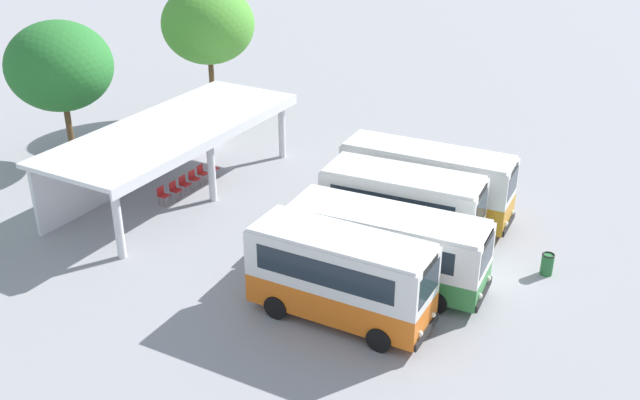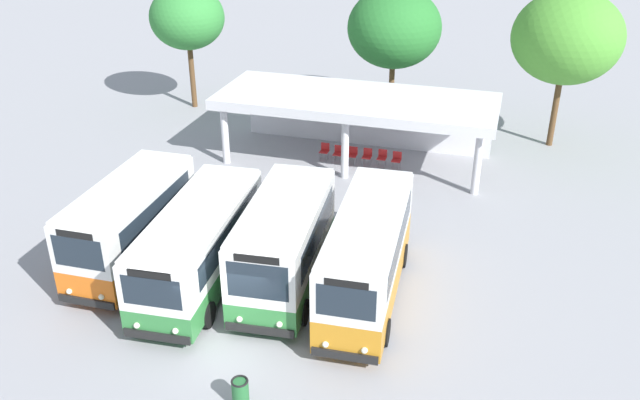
% 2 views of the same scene
% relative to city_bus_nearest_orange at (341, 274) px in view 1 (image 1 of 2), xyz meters
% --- Properties ---
extents(ground_plane, '(180.00, 180.00, 0.00)m').
position_rel_city_bus_nearest_orange_xyz_m(ground_plane, '(5.18, -3.05, -1.83)').
color(ground_plane, '#939399').
extents(city_bus_nearest_orange, '(2.43, 6.58, 3.33)m').
position_rel_city_bus_nearest_orange_xyz_m(city_bus_nearest_orange, '(0.00, 0.00, 0.00)').
color(city_bus_nearest_orange, black).
rests_on(city_bus_nearest_orange, ground).
extents(city_bus_second_in_row, '(2.87, 7.77, 3.00)m').
position_rel_city_bus_nearest_orange_xyz_m(city_bus_second_in_row, '(2.93, -0.40, -0.16)').
color(city_bus_second_in_row, black).
rests_on(city_bus_second_in_row, ground).
extents(city_bus_middle_cream, '(2.91, 6.72, 3.34)m').
position_rel_city_bus_nearest_orange_xyz_m(city_bus_middle_cream, '(5.86, 0.26, 0.01)').
color(city_bus_middle_cream, black).
rests_on(city_bus_middle_cream, ground).
extents(city_bus_fourth_amber, '(2.57, 7.73, 3.31)m').
position_rel_city_bus_nearest_orange_xyz_m(city_bus_fourth_amber, '(8.79, 0.38, -0.01)').
color(city_bus_fourth_amber, black).
rests_on(city_bus_fourth_amber, ground).
extents(terminal_canopy, '(13.59, 5.26, 3.40)m').
position_rel_city_bus_nearest_orange_xyz_m(terminal_canopy, '(5.57, 12.48, 0.79)').
color(terminal_canopy, silver).
rests_on(terminal_canopy, ground).
extents(waiting_chair_end_by_column, '(0.45, 0.45, 0.86)m').
position_rel_city_bus_nearest_orange_xyz_m(waiting_chair_end_by_column, '(4.05, 11.54, -1.31)').
color(waiting_chair_end_by_column, slate).
rests_on(waiting_chair_end_by_column, ground).
extents(waiting_chair_second_from_end, '(0.45, 0.45, 0.86)m').
position_rel_city_bus_nearest_orange_xyz_m(waiting_chair_second_from_end, '(4.79, 11.43, -1.31)').
color(waiting_chair_second_from_end, slate).
rests_on(waiting_chair_second_from_end, ground).
extents(waiting_chair_middle_seat, '(0.45, 0.45, 0.86)m').
position_rel_city_bus_nearest_orange_xyz_m(waiting_chair_middle_seat, '(5.53, 11.47, -1.31)').
color(waiting_chair_middle_seat, slate).
rests_on(waiting_chair_middle_seat, ground).
extents(waiting_chair_fourth_seat, '(0.45, 0.45, 0.86)m').
position_rel_city_bus_nearest_orange_xyz_m(waiting_chair_fourth_seat, '(6.28, 11.47, -1.31)').
color(waiting_chair_fourth_seat, slate).
rests_on(waiting_chair_fourth_seat, ground).
extents(waiting_chair_fifth_seat, '(0.45, 0.45, 0.86)m').
position_rel_city_bus_nearest_orange_xyz_m(waiting_chair_fifth_seat, '(7.02, 11.54, -1.31)').
color(waiting_chair_fifth_seat, slate).
rests_on(waiting_chair_fifth_seat, ground).
extents(waiting_chair_far_end_seat, '(0.45, 0.45, 0.86)m').
position_rel_city_bus_nearest_orange_xyz_m(waiting_chair_far_end_seat, '(7.76, 11.47, -1.31)').
color(waiting_chair_far_end_seat, slate).
rests_on(waiting_chair_far_end_seat, ground).
extents(roadside_tree_behind_canopy, '(5.35, 5.35, 7.40)m').
position_rel_city_bus_nearest_orange_xyz_m(roadside_tree_behind_canopy, '(5.91, 19.29, 3.28)').
color(roadside_tree_behind_canopy, brown).
rests_on(roadside_tree_behind_canopy, ground).
extents(roadside_tree_east_of_canopy, '(5.46, 5.46, 8.08)m').
position_rel_city_bus_nearest_orange_xyz_m(roadside_tree_east_of_canopy, '(15.06, 16.84, 3.91)').
color(roadside_tree_east_of_canopy, brown).
rests_on(roadside_tree_east_of_canopy, ground).
extents(litter_bin_apron, '(0.49, 0.49, 0.90)m').
position_rel_city_bus_nearest_orange_xyz_m(litter_bin_apron, '(6.60, -5.64, -1.38)').
color(litter_bin_apron, '#266633').
rests_on(litter_bin_apron, ground).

